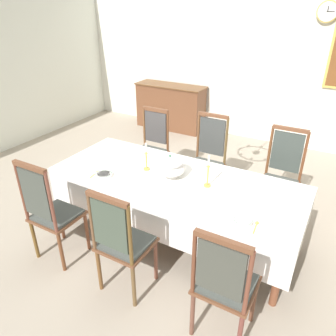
# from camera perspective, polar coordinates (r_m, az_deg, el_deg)

# --- Properties ---
(ground) EXTENTS (7.56, 6.09, 0.04)m
(ground) POSITION_cam_1_polar(r_m,az_deg,el_deg) (4.02, 3.18, -9.58)
(ground) COLOR #A39684
(back_wall) EXTENTS (7.56, 0.08, 3.18)m
(back_wall) POSITION_cam_1_polar(r_m,az_deg,el_deg) (6.20, 17.32, 18.79)
(back_wall) COLOR silver
(back_wall) RESTS_ON ground
(dining_table) EXTENTS (2.63, 1.03, 0.75)m
(dining_table) POSITION_cam_1_polar(r_m,az_deg,el_deg) (3.42, 1.31, -2.77)
(dining_table) COLOR brown
(dining_table) RESTS_ON ground
(tablecloth) EXTENTS (2.65, 1.05, 0.44)m
(tablecloth) POSITION_cam_1_polar(r_m,az_deg,el_deg) (3.45, 1.30, -3.45)
(tablecloth) COLOR white
(tablecloth) RESTS_ON dining_table
(chair_south_a) EXTENTS (0.44, 0.42, 1.14)m
(chair_south_a) POSITION_cam_1_polar(r_m,az_deg,el_deg) (3.37, -20.03, -7.11)
(chair_south_a) COLOR brown
(chair_south_a) RESTS_ON ground
(chair_north_a) EXTENTS (0.44, 0.42, 1.09)m
(chair_north_a) POSITION_cam_1_polar(r_m,az_deg,el_deg) (4.58, -2.96, 3.83)
(chair_north_a) COLOR brown
(chair_north_a) RESTS_ON ground
(chair_south_b) EXTENTS (0.44, 0.42, 1.08)m
(chair_south_b) POSITION_cam_1_polar(r_m,az_deg,el_deg) (2.88, -8.21, -12.60)
(chair_south_b) COLOR brown
(chair_south_b) RESTS_ON ground
(chair_north_b) EXTENTS (0.44, 0.42, 1.15)m
(chair_north_b) POSITION_cam_1_polar(r_m,az_deg,el_deg) (4.22, 6.92, 1.74)
(chair_north_b) COLOR brown
(chair_north_b) RESTS_ON ground
(chair_south_c) EXTENTS (0.44, 0.42, 1.06)m
(chair_south_c) POSITION_cam_1_polar(r_m,az_deg,el_deg) (2.55, 9.90, -19.36)
(chair_south_c) COLOR brown
(chair_south_c) RESTS_ON ground
(chair_north_c) EXTENTS (0.44, 0.42, 1.14)m
(chair_north_c) POSITION_cam_1_polar(r_m,az_deg,el_deg) (4.00, 19.29, -1.26)
(chair_north_c) COLOR brown
(chair_north_c) RESTS_ON ground
(soup_tureen) EXTENTS (0.32, 0.32, 0.25)m
(soup_tureen) POSITION_cam_1_polar(r_m,az_deg,el_deg) (3.36, 0.35, 0.39)
(soup_tureen) COLOR white
(soup_tureen) RESTS_ON tablecloth
(candlestick_west) EXTENTS (0.07, 0.07, 0.32)m
(candlestick_west) POSITION_cam_1_polar(r_m,az_deg,el_deg) (3.50, -3.85, 1.52)
(candlestick_west) COLOR gold
(candlestick_west) RESTS_ON tablecloth
(candlestick_east) EXTENTS (0.07, 0.07, 0.34)m
(candlestick_east) POSITION_cam_1_polar(r_m,az_deg,el_deg) (3.19, 7.05, -1.10)
(candlestick_east) COLOR gold
(candlestick_east) RESTS_ON tablecloth
(bowl_near_left) EXTENTS (0.16, 0.16, 0.03)m
(bowl_near_left) POSITION_cam_1_polar(r_m,az_deg,el_deg) (2.80, 13.07, -9.08)
(bowl_near_left) COLOR white
(bowl_near_left) RESTS_ON tablecloth
(bowl_near_right) EXTENTS (0.18, 0.18, 0.04)m
(bowl_near_right) POSITION_cam_1_polar(r_m,az_deg,el_deg) (3.46, -11.27, -1.19)
(bowl_near_right) COLOR white
(bowl_near_right) RESTS_ON tablecloth
(spoon_primary) EXTENTS (0.03, 0.18, 0.01)m
(spoon_primary) POSITION_cam_1_polar(r_m,az_deg,el_deg) (2.80, 15.35, -9.58)
(spoon_primary) COLOR gold
(spoon_primary) RESTS_ON tablecloth
(spoon_secondary) EXTENTS (0.04, 0.18, 0.01)m
(spoon_secondary) POSITION_cam_1_polar(r_m,az_deg,el_deg) (3.56, -12.49, -0.76)
(spoon_secondary) COLOR gold
(spoon_secondary) RESTS_ON tablecloth
(sideboard) EXTENTS (1.44, 0.48, 0.90)m
(sideboard) POSITION_cam_1_polar(r_m,az_deg,el_deg) (6.77, 0.44, 10.75)
(sideboard) COLOR brown
(sideboard) RESTS_ON ground
(mounted_clock) EXTENTS (0.32, 0.06, 0.32)m
(mounted_clock) POSITION_cam_1_polar(r_m,az_deg,el_deg) (5.94, 26.38, 23.51)
(mounted_clock) COLOR #D1B251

